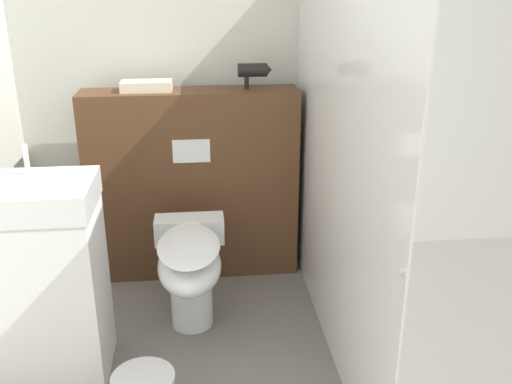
% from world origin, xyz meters
% --- Properties ---
extents(wall_back, '(8.00, 0.06, 2.50)m').
position_xyz_m(wall_back, '(0.00, 2.20, 1.25)').
color(wall_back, silver).
rests_on(wall_back, ground_plane).
extents(partition_panel, '(1.30, 0.29, 1.19)m').
position_xyz_m(partition_panel, '(-0.33, 1.94, 0.59)').
color(partition_panel, '#51331E').
rests_on(partition_panel, ground_plane).
extents(shower_glass, '(0.04, 2.08, 1.95)m').
position_xyz_m(shower_glass, '(0.36, 1.13, 0.98)').
color(shower_glass, silver).
rests_on(shower_glass, ground_plane).
extents(toilet, '(0.39, 0.69, 0.55)m').
position_xyz_m(toilet, '(-0.36, 1.27, 0.37)').
color(toilet, white).
rests_on(toilet, ground_plane).
extents(sink_vanity, '(0.60, 0.43, 1.12)m').
position_xyz_m(sink_vanity, '(-1.06, 0.97, 0.49)').
color(sink_vanity, white).
rests_on(sink_vanity, ground_plane).
extents(hair_drier, '(0.20, 0.08, 0.15)m').
position_xyz_m(hair_drier, '(0.06, 1.95, 1.29)').
color(hair_drier, black).
rests_on(hair_drier, partition_panel).
extents(folded_towel, '(0.30, 0.15, 0.06)m').
position_xyz_m(folded_towel, '(-0.58, 1.94, 1.22)').
color(folded_towel, beige).
rests_on(folded_towel, partition_panel).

